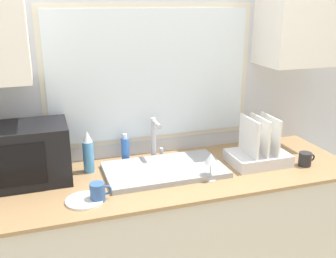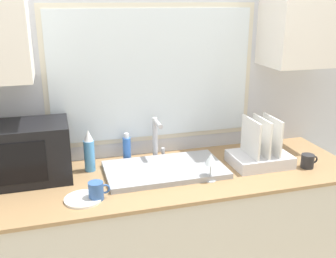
{
  "view_description": "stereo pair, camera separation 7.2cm",
  "coord_description": "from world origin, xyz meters",
  "px_view_note": "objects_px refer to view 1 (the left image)",
  "views": [
    {
      "loc": [
        -0.64,
        -1.6,
        1.82
      ],
      "look_at": [
        -0.01,
        0.3,
        1.16
      ],
      "focal_mm": 42.0,
      "sensor_mm": 36.0,
      "label": 1
    },
    {
      "loc": [
        -0.57,
        -1.62,
        1.82
      ],
      "look_at": [
        -0.01,
        0.3,
        1.16
      ],
      "focal_mm": 42.0,
      "sensor_mm": 36.0,
      "label": 2
    }
  ],
  "objects_px": {
    "faucet": "(155,136)",
    "wine_glass": "(211,160)",
    "mug_near_sink": "(98,192)",
    "microwave": "(21,154)",
    "dish_rack": "(258,153)",
    "spray_bottle": "(88,152)",
    "soap_bottle": "(125,149)"
  },
  "relations": [
    {
      "from": "soap_bottle",
      "to": "dish_rack",
      "type": "bearing_deg",
      "value": -20.93
    },
    {
      "from": "faucet",
      "to": "microwave",
      "type": "xyz_separation_m",
      "value": [
        -0.77,
        -0.08,
        0.01
      ]
    },
    {
      "from": "dish_rack",
      "to": "mug_near_sink",
      "type": "height_order",
      "value": "dish_rack"
    },
    {
      "from": "faucet",
      "to": "spray_bottle",
      "type": "xyz_separation_m",
      "value": [
        -0.41,
        -0.06,
        -0.03
      ]
    },
    {
      "from": "mug_near_sink",
      "to": "microwave",
      "type": "bearing_deg",
      "value": 135.81
    },
    {
      "from": "faucet",
      "to": "wine_glass",
      "type": "distance_m",
      "value": 0.43
    },
    {
      "from": "soap_bottle",
      "to": "wine_glass",
      "type": "distance_m",
      "value": 0.56
    },
    {
      "from": "dish_rack",
      "to": "spray_bottle",
      "type": "distance_m",
      "value": 1.0
    },
    {
      "from": "faucet",
      "to": "mug_near_sink",
      "type": "distance_m",
      "value": 0.6
    },
    {
      "from": "dish_rack",
      "to": "spray_bottle",
      "type": "height_order",
      "value": "dish_rack"
    },
    {
      "from": "dish_rack",
      "to": "soap_bottle",
      "type": "bearing_deg",
      "value": 159.07
    },
    {
      "from": "mug_near_sink",
      "to": "wine_glass",
      "type": "relative_size",
      "value": 0.69
    },
    {
      "from": "faucet",
      "to": "dish_rack",
      "type": "relative_size",
      "value": 0.75
    },
    {
      "from": "soap_bottle",
      "to": "spray_bottle",
      "type": "bearing_deg",
      "value": -158.73
    },
    {
      "from": "spray_bottle",
      "to": "soap_bottle",
      "type": "relative_size",
      "value": 1.41
    },
    {
      "from": "soap_bottle",
      "to": "mug_near_sink",
      "type": "distance_m",
      "value": 0.51
    },
    {
      "from": "dish_rack",
      "to": "wine_glass",
      "type": "distance_m",
      "value": 0.39
    },
    {
      "from": "soap_bottle",
      "to": "mug_near_sink",
      "type": "bearing_deg",
      "value": -117.6
    },
    {
      "from": "microwave",
      "to": "wine_glass",
      "type": "distance_m",
      "value": 1.01
    },
    {
      "from": "mug_near_sink",
      "to": "wine_glass",
      "type": "height_order",
      "value": "wine_glass"
    },
    {
      "from": "faucet",
      "to": "wine_glass",
      "type": "relative_size",
      "value": 1.65
    },
    {
      "from": "microwave",
      "to": "spray_bottle",
      "type": "xyz_separation_m",
      "value": [
        0.35,
        0.02,
        -0.04
      ]
    },
    {
      "from": "microwave",
      "to": "dish_rack",
      "type": "distance_m",
      "value": 1.35
    },
    {
      "from": "spray_bottle",
      "to": "wine_glass",
      "type": "bearing_deg",
      "value": -27.19
    },
    {
      "from": "spray_bottle",
      "to": "wine_glass",
      "type": "xyz_separation_m",
      "value": [
        0.62,
        -0.32,
        0.0
      ]
    },
    {
      "from": "microwave",
      "to": "mug_near_sink",
      "type": "xyz_separation_m",
      "value": [
        0.35,
        -0.34,
        -0.11
      ]
    },
    {
      "from": "soap_bottle",
      "to": "faucet",
      "type": "bearing_deg",
      "value": -8.16
    },
    {
      "from": "microwave",
      "to": "wine_glass",
      "type": "xyz_separation_m",
      "value": [
        0.97,
        -0.3,
        -0.04
      ]
    },
    {
      "from": "wine_glass",
      "to": "spray_bottle",
      "type": "bearing_deg",
      "value": 152.81
    },
    {
      "from": "faucet",
      "to": "soap_bottle",
      "type": "bearing_deg",
      "value": 171.84
    },
    {
      "from": "dish_rack",
      "to": "spray_bottle",
      "type": "relative_size",
      "value": 1.4
    },
    {
      "from": "faucet",
      "to": "microwave",
      "type": "distance_m",
      "value": 0.77
    }
  ]
}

